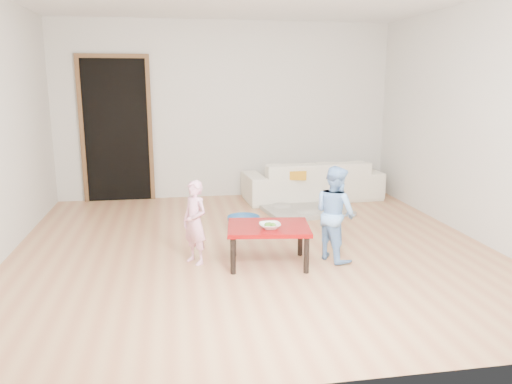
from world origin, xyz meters
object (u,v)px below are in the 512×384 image
object	(u,v)px
bowl	(270,226)
child_pink	(195,222)
sofa	(312,180)
child_blue	(335,213)
red_table	(268,245)
basin	(244,221)

from	to	relation	value
bowl	child_pink	bearing A→B (deg)	160.24
sofa	child_blue	world-z (taller)	child_blue
bowl	child_blue	size ratio (longest dim) A/B	0.21
sofa	bowl	size ratio (longest dim) A/B	10.06
red_table	bowl	distance (m)	0.24
bowl	child_pink	size ratio (longest dim) A/B	0.24
child_pink	bowl	bearing A→B (deg)	33.52
child_pink	basin	world-z (taller)	child_pink
sofa	basin	size ratio (longest dim) A/B	5.03
child_blue	basin	distance (m)	1.52
red_table	bowl	size ratio (longest dim) A/B	3.87
child_blue	basin	xyz separation A→B (m)	(-0.73, 1.27, -0.41)
bowl	basin	xyz separation A→B (m)	(-0.05, 1.39, -0.35)
sofa	basin	xyz separation A→B (m)	(-1.22, -1.26, -0.23)
child_blue	basin	bearing A→B (deg)	7.60
sofa	child_pink	bearing A→B (deg)	48.85
bowl	child_blue	world-z (taller)	child_blue
basin	bowl	bearing A→B (deg)	-87.95
bowl	child_blue	distance (m)	0.69
child_blue	sofa	bearing A→B (deg)	-33.22
child_blue	child_pink	bearing A→B (deg)	62.72
red_table	sofa	bearing A→B (deg)	65.57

